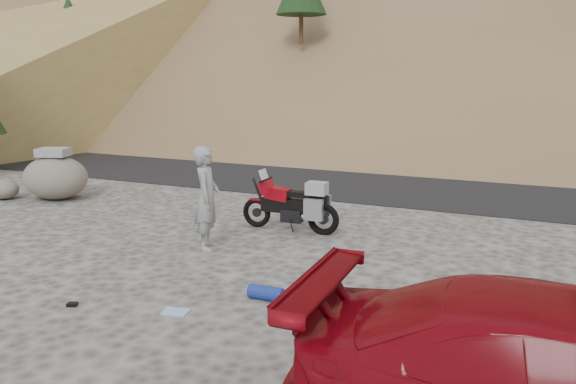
% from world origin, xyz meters
% --- Properties ---
extents(ground, '(140.00, 140.00, 0.00)m').
position_xyz_m(ground, '(0.00, 0.00, 0.00)').
color(ground, '#413E3C').
rests_on(ground, ground).
extents(road, '(120.00, 7.00, 0.05)m').
position_xyz_m(road, '(0.00, 9.00, 0.00)').
color(road, black).
rests_on(road, ground).
extents(motorcycle, '(2.04, 0.62, 1.21)m').
position_xyz_m(motorcycle, '(0.67, 2.72, 0.52)').
color(motorcycle, black).
rests_on(motorcycle, ground).
extents(man, '(0.65, 0.78, 1.82)m').
position_xyz_m(man, '(-0.26, 1.07, 0.00)').
color(man, gray).
rests_on(man, ground).
extents(boulder, '(1.81, 1.60, 1.25)m').
position_xyz_m(boulder, '(-5.87, 2.98, 0.55)').
color(boulder, '#615B53').
rests_on(boulder, ground).
extents(small_rock, '(0.93, 0.87, 0.48)m').
position_xyz_m(small_rock, '(-7.07, 2.42, 0.24)').
color(small_rock, '#615B53').
rests_on(small_rock, ground).
extents(gear_blue_mat, '(0.49, 0.21, 0.20)m').
position_xyz_m(gear_blue_mat, '(1.71, -0.59, 0.10)').
color(gear_blue_mat, navy).
rests_on(gear_blue_mat, ground).
extents(gear_bottle, '(0.08, 0.08, 0.20)m').
position_xyz_m(gear_bottle, '(3.03, -1.63, 0.10)').
color(gear_bottle, navy).
rests_on(gear_bottle, ground).
extents(gear_funnel, '(0.13, 0.13, 0.17)m').
position_xyz_m(gear_funnel, '(3.72, -1.41, 0.08)').
color(gear_funnel, '#B50C1B').
rests_on(gear_funnel, ground).
extents(gear_glove_b, '(0.16, 0.14, 0.04)m').
position_xyz_m(gear_glove_b, '(-0.55, -1.84, 0.02)').
color(gear_glove_b, black).
rests_on(gear_glove_b, ground).
extents(gear_blue_cloth, '(0.38, 0.31, 0.01)m').
position_xyz_m(gear_blue_cloth, '(0.83, -1.44, 0.01)').
color(gear_blue_cloth, '#91B1E1').
rests_on(gear_blue_cloth, ground).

